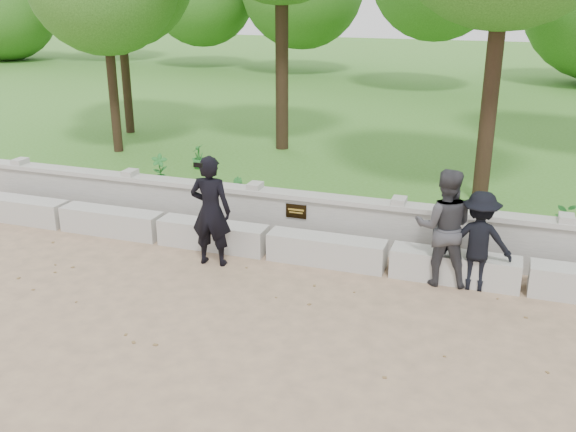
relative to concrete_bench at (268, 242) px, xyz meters
The scene contains 11 objects.
ground 1.91m from the concrete_bench, 90.00° to the right, with size 80.00×80.00×0.00m, color tan.
lawn 12.10m from the concrete_bench, 90.00° to the left, with size 40.00×22.00×0.25m, color #3C711D.
concrete_bench is the anchor object (origin of this frame).
parapet_wall 0.74m from the concrete_bench, 89.99° to the left, with size 12.50×0.35×0.90m.
man_main 1.15m from the concrete_bench, 140.16° to the right, with size 0.68×0.61×1.78m.
visitor_left 2.88m from the concrete_bench, ahead, with size 0.93×0.76×1.76m.
visitor_mid 3.35m from the concrete_bench, ahead, with size 0.97×0.57×1.49m.
shrub_a 4.08m from the concrete_bench, 145.13° to the left, with size 0.34×0.23×0.64m, color #27732B.
shrub_b 1.86m from the concrete_bench, 130.18° to the left, with size 0.32×0.26×0.58m, color #27732B.
shrub_c 4.88m from the concrete_bench, 16.70° to the left, with size 0.56×0.48×0.62m, color #27732B.
shrub_d 4.83m from the concrete_bench, 130.16° to the left, with size 0.32×0.28×0.56m, color #27732B.
Camera 1 is at (3.54, -7.23, 4.19)m, focal length 40.00 mm.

